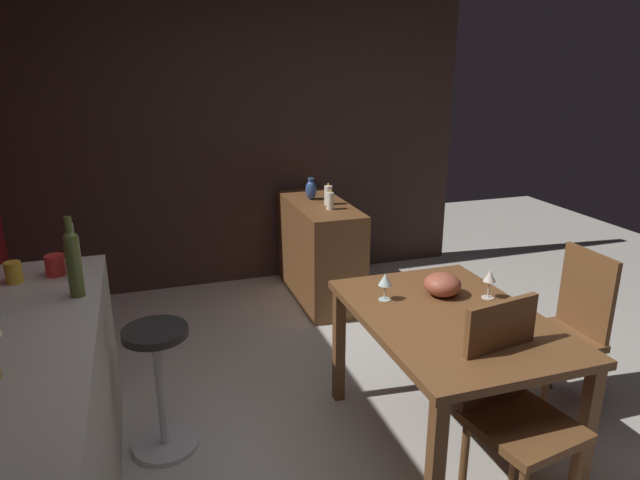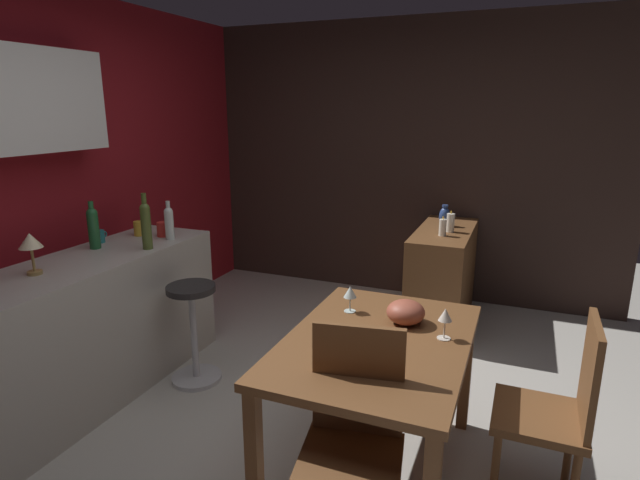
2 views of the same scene
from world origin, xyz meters
The scene contains 18 objects.
ground_plane centered at (0.00, 0.00, 0.00)m, with size 9.00×9.00×0.00m, color #B7B2A8.
wall_side_right centered at (2.55, 0.30, 1.30)m, with size 0.10×4.40×2.60m, color #33231E.
dining_table centered at (-0.13, -0.38, 0.65)m, with size 1.22×0.84×0.74m.
kitchen_counter centered at (-0.20, 1.52, 0.45)m, with size 2.10×0.60×0.90m, color #B2ADA3.
sideboard_cabinet centered at (1.92, -0.38, 0.41)m, with size 1.10×0.44×0.82m, color brown.
chair_near_window centered at (-0.60, -0.42, 0.52)m, with size 0.46×0.46×0.96m.
chair_by_doorway centered at (-0.03, -1.20, 0.50)m, with size 0.40×0.40×0.93m.
bar_stool centered at (0.29, 1.00, 0.36)m, with size 0.34×0.34×0.68m.
wine_glass_left centered at (0.14, -0.15, 0.85)m, with size 0.07×0.07×0.14m.
wine_glass_right centered at (-0.01, -0.68, 0.85)m, with size 0.07×0.07×0.15m.
fruit_bowl centered at (0.10, -0.46, 0.80)m, with size 0.19×0.19×0.12m, color #9E4C38.
wine_bottle_olive centered at (0.28, 1.31, 1.07)m, with size 0.07×0.07×0.37m.
wine_bottle_clear centered at (0.54, 1.34, 1.03)m, with size 0.06×0.06×0.28m.
cup_red centered at (0.60, 1.43, 0.95)m, with size 0.13×0.09×0.10m.
cup_mustard centered at (0.55, 1.61, 0.95)m, with size 0.11×0.08×0.11m.
pillar_candle_tall centered at (1.85, -0.43, 0.90)m, with size 0.06×0.06×0.18m.
pillar_candle_short centered at (1.69, -0.39, 0.89)m, with size 0.06×0.06×0.16m.
vase_ceramic_blue centered at (2.05, -0.35, 0.90)m, with size 0.09×0.09×0.18m.
Camera 1 is at (-2.30, 1.00, 1.92)m, focal length 31.50 mm.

